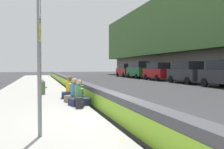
{
  "coord_description": "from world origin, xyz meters",
  "views": [
    {
      "loc": [
        -6.87,
        2.33,
        1.69
      ],
      "look_at": [
        4.44,
        -1.22,
        1.32
      ],
      "focal_mm": 37.32,
      "sensor_mm": 36.0,
      "label": 1
    }
  ],
  "objects_px": {
    "fire_hydrant": "(43,87)",
    "parked_car_midline": "(158,71)",
    "route_sign_post": "(39,43)",
    "parked_car_far": "(138,69)",
    "parked_car_farther": "(125,70)",
    "seated_person_middle": "(75,94)",
    "parked_car_fourth": "(187,72)",
    "seated_person_rear": "(70,91)",
    "backpack": "(80,103)",
    "seated_person_foreground": "(79,97)"
  },
  "relations": [
    {
      "from": "parked_car_far",
      "to": "seated_person_foreground",
      "type": "bearing_deg",
      "value": 150.94
    },
    {
      "from": "backpack",
      "to": "parked_car_far",
      "type": "distance_m",
      "value": 27.35
    },
    {
      "from": "seated_person_foreground",
      "to": "parked_car_fourth",
      "type": "xyz_separation_m",
      "value": [
        11.25,
        -13.09,
        0.72
      ]
    },
    {
      "from": "parked_car_midline",
      "to": "parked_car_farther",
      "type": "distance_m",
      "value": 11.47
    },
    {
      "from": "seated_person_middle",
      "to": "seated_person_rear",
      "type": "xyz_separation_m",
      "value": [
        1.32,
        0.05,
        0.02
      ]
    },
    {
      "from": "seated_person_foreground",
      "to": "parked_car_fourth",
      "type": "height_order",
      "value": "parked_car_fourth"
    },
    {
      "from": "seated_person_rear",
      "to": "route_sign_post",
      "type": "bearing_deg",
      "value": 167.12
    },
    {
      "from": "route_sign_post",
      "to": "fire_hydrant",
      "type": "relative_size",
      "value": 4.09
    },
    {
      "from": "fire_hydrant",
      "to": "seated_person_foreground",
      "type": "xyz_separation_m",
      "value": [
        -4.35,
        -1.36,
        -0.12
      ]
    },
    {
      "from": "parked_car_fourth",
      "to": "route_sign_post",
      "type": "bearing_deg",
      "value": 136.25
    },
    {
      "from": "parked_car_far",
      "to": "parked_car_farther",
      "type": "distance_m",
      "value": 5.48
    },
    {
      "from": "parked_car_farther",
      "to": "seated_person_foreground",
      "type": "bearing_deg",
      "value": 155.8
    },
    {
      "from": "seated_person_middle",
      "to": "parked_car_fourth",
      "type": "height_order",
      "value": "parked_car_fourth"
    },
    {
      "from": "seated_person_middle",
      "to": "parked_car_farther",
      "type": "relative_size",
      "value": 0.22
    },
    {
      "from": "backpack",
      "to": "parked_car_fourth",
      "type": "distance_m",
      "value": 17.83
    },
    {
      "from": "seated_person_foreground",
      "to": "route_sign_post",
      "type": "bearing_deg",
      "value": 159.01
    },
    {
      "from": "route_sign_post",
      "to": "seated_person_middle",
      "type": "height_order",
      "value": "route_sign_post"
    },
    {
      "from": "fire_hydrant",
      "to": "parked_car_midline",
      "type": "height_order",
      "value": "parked_car_midline"
    },
    {
      "from": "seated_person_foreground",
      "to": "seated_person_middle",
      "type": "xyz_separation_m",
      "value": [
        0.99,
        0.05,
        0.0
      ]
    },
    {
      "from": "backpack",
      "to": "parked_car_midline",
      "type": "bearing_deg",
      "value": -36.06
    },
    {
      "from": "backpack",
      "to": "parked_car_far",
      "type": "xyz_separation_m",
      "value": [
        24.01,
        -13.06,
        1.02
      ]
    },
    {
      "from": "fire_hydrant",
      "to": "parked_car_fourth",
      "type": "bearing_deg",
      "value": -64.46
    },
    {
      "from": "seated_person_rear",
      "to": "fire_hydrant",
      "type": "bearing_deg",
      "value": 31.7
    },
    {
      "from": "fire_hydrant",
      "to": "parked_car_midline",
      "type": "xyz_separation_m",
      "value": [
        12.96,
        -14.37,
        0.6
      ]
    },
    {
      "from": "fire_hydrant",
      "to": "seated_person_middle",
      "type": "distance_m",
      "value": 3.61
    },
    {
      "from": "parked_car_far",
      "to": "seated_person_middle",
      "type": "bearing_deg",
      "value": 149.79
    },
    {
      "from": "parked_car_far",
      "to": "parked_car_fourth",
      "type": "bearing_deg",
      "value": -179.33
    },
    {
      "from": "fire_hydrant",
      "to": "backpack",
      "type": "distance_m",
      "value": 5.21
    },
    {
      "from": "seated_person_middle",
      "to": "parked_car_fourth",
      "type": "relative_size",
      "value": 0.22
    },
    {
      "from": "seated_person_foreground",
      "to": "parked_car_farther",
      "type": "height_order",
      "value": "parked_car_farther"
    },
    {
      "from": "fire_hydrant",
      "to": "parked_car_far",
      "type": "distance_m",
      "value": 23.76
    },
    {
      "from": "parked_car_midline",
      "to": "parked_car_far",
      "type": "distance_m",
      "value": 6.0
    },
    {
      "from": "parked_car_fourth",
      "to": "parked_car_farther",
      "type": "distance_m",
      "value": 17.53
    },
    {
      "from": "route_sign_post",
      "to": "fire_hydrant",
      "type": "xyz_separation_m",
      "value": [
        8.39,
        -0.2,
        -1.65
      ]
    },
    {
      "from": "seated_person_foreground",
      "to": "parked_car_far",
      "type": "distance_m",
      "value": 26.67
    },
    {
      "from": "seated_person_middle",
      "to": "parked_car_farther",
      "type": "bearing_deg",
      "value": -25.03
    },
    {
      "from": "parked_car_fourth",
      "to": "parked_car_midline",
      "type": "relative_size",
      "value": 1.01
    },
    {
      "from": "fire_hydrant",
      "to": "seated_person_middle",
      "type": "xyz_separation_m",
      "value": [
        -3.36,
        -1.31,
        -0.12
      ]
    },
    {
      "from": "backpack",
      "to": "parked_car_farther",
      "type": "distance_m",
      "value": 32.25
    },
    {
      "from": "backpack",
      "to": "parked_car_farther",
      "type": "bearing_deg",
      "value": -23.86
    },
    {
      "from": "route_sign_post",
      "to": "seated_person_middle",
      "type": "bearing_deg",
      "value": -16.67
    },
    {
      "from": "route_sign_post",
      "to": "parked_car_far",
      "type": "bearing_deg",
      "value": -27.93
    },
    {
      "from": "route_sign_post",
      "to": "fire_hydrant",
      "type": "height_order",
      "value": "route_sign_post"
    },
    {
      "from": "route_sign_post",
      "to": "parked_car_far",
      "type": "xyz_separation_m",
      "value": [
        27.35,
        -14.5,
        -0.88
      ]
    },
    {
      "from": "route_sign_post",
      "to": "parked_car_midline",
      "type": "distance_m",
      "value": 25.87
    },
    {
      "from": "fire_hydrant",
      "to": "seated_person_rear",
      "type": "xyz_separation_m",
      "value": [
        -2.04,
        -1.26,
        -0.1
      ]
    },
    {
      "from": "parked_car_midline",
      "to": "parked_car_farther",
      "type": "bearing_deg",
      "value": 0.39
    },
    {
      "from": "seated_person_foreground",
      "to": "parked_car_fourth",
      "type": "distance_m",
      "value": 17.27
    },
    {
      "from": "fire_hydrant",
      "to": "parked_car_fourth",
      "type": "relative_size",
      "value": 0.18
    },
    {
      "from": "route_sign_post",
      "to": "parked_car_fourth",
      "type": "relative_size",
      "value": 0.74
    }
  ]
}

